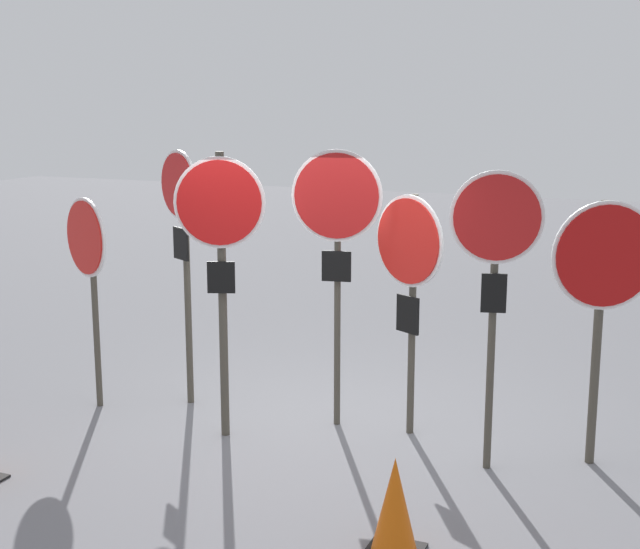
{
  "coord_description": "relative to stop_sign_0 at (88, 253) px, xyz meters",
  "views": [
    {
      "loc": [
        2.91,
        -7.1,
        3.04
      ],
      "look_at": [
        -0.04,
        0.0,
        1.49
      ],
      "focal_mm": 50.0,
      "sensor_mm": 36.0,
      "label": 1
    }
  ],
  "objects": [
    {
      "name": "stop_sign_3",
      "position": [
        2.4,
        0.44,
        0.39
      ],
      "size": [
        0.81,
        0.19,
        2.57
      ],
      "rotation": [
        0.0,
        0.0,
        0.19
      ],
      "color": "#474238",
      "rests_on": "ground"
    },
    {
      "name": "ground_plane",
      "position": [
        2.38,
        0.19,
        -1.55
      ],
      "size": [
        40.0,
        40.0,
        0.0
      ],
      "primitive_type": "plane",
      "color": "slate"
    },
    {
      "name": "stop_sign_6",
      "position": [
        4.71,
        0.42,
        0.06
      ],
      "size": [
        0.8,
        0.43,
        2.22
      ],
      "rotation": [
        0.0,
        0.0,
        0.47
      ],
      "color": "#474238",
      "rests_on": "ground"
    },
    {
      "name": "stop_sign_2",
      "position": [
        1.57,
        -0.2,
        0.28
      ],
      "size": [
        0.75,
        0.31,
        2.56
      ],
      "rotation": [
        0.0,
        0.0,
        0.36
      ],
      "color": "#474238",
      "rests_on": "ground"
    },
    {
      "name": "stop_sign_4",
      "position": [
        3.06,
        0.49,
        0.05
      ],
      "size": [
        0.72,
        0.42,
        2.19
      ],
      "rotation": [
        0.0,
        0.0,
        -0.51
      ],
      "color": "#474238",
      "rests_on": "ground"
    },
    {
      "name": "stop_sign_0",
      "position": [
        0.0,
        0.0,
        0.0
      ],
      "size": [
        0.7,
        0.37,
        2.09
      ],
      "rotation": [
        0.0,
        0.0,
        -0.47
      ],
      "color": "#474238",
      "rests_on": "ground"
    },
    {
      "name": "stop_sign_1",
      "position": [
        0.79,
        0.44,
        0.29
      ],
      "size": [
        0.59,
        0.35,
        2.53
      ],
      "rotation": [
        0.0,
        0.0,
        -0.52
      ],
      "color": "#474238",
      "rests_on": "ground"
    },
    {
      "name": "stop_sign_5",
      "position": [
        3.92,
        -0.01,
        0.29
      ],
      "size": [
        0.72,
        0.22,
        2.47
      ],
      "rotation": [
        0.0,
        0.0,
        0.25
      ],
      "color": "#474238",
      "rests_on": "ground"
    },
    {
      "name": "traffic_cone_0",
      "position": [
        3.63,
        -1.61,
        -1.21
      ],
      "size": [
        0.38,
        0.38,
        0.69
      ],
      "color": "black",
      "rests_on": "ground"
    }
  ]
}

